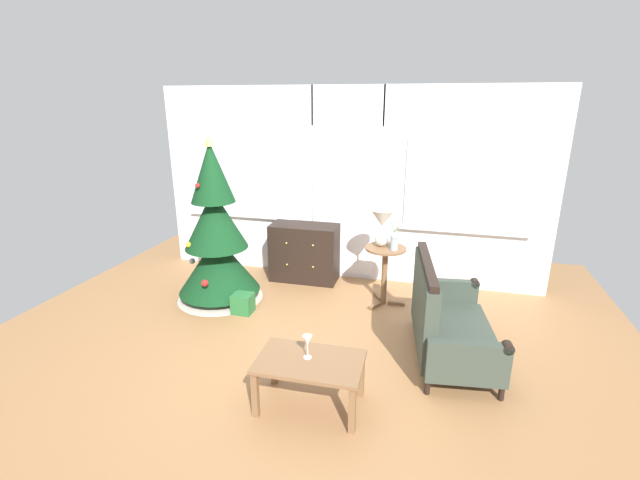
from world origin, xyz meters
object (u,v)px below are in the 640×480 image
(dresser_cabinet, at_px, (304,253))
(flower_vase, at_px, (394,240))
(settee_sofa, at_px, (444,320))
(wine_glass, at_px, (307,342))
(table_lamp, at_px, (382,223))
(christmas_tree, at_px, (217,242))
(coffee_table, at_px, (310,367))
(gift_box, at_px, (243,303))
(side_table, at_px, (385,264))

(dresser_cabinet, xyz_separation_m, flower_vase, (1.24, -0.53, 0.45))
(dresser_cabinet, relative_size, settee_sofa, 0.62)
(settee_sofa, bearing_deg, wine_glass, -135.81)
(dresser_cabinet, xyz_separation_m, settee_sofa, (1.83, -1.45, -0.01))
(table_lamp, height_order, flower_vase, table_lamp)
(christmas_tree, relative_size, dresser_cabinet, 2.20)
(coffee_table, xyz_separation_m, gift_box, (-1.21, 1.36, -0.24))
(side_table, bearing_deg, gift_box, -156.69)
(christmas_tree, bearing_deg, table_lamp, 11.94)
(settee_sofa, distance_m, gift_box, 2.27)
(table_lamp, bearing_deg, dresser_cabinet, 158.37)
(flower_vase, distance_m, coffee_table, 2.07)
(table_lamp, height_order, coffee_table, table_lamp)
(wine_glass, bearing_deg, coffee_table, -48.07)
(table_lamp, distance_m, gift_box, 1.87)
(christmas_tree, height_order, table_lamp, christmas_tree)
(side_table, distance_m, coffee_table, 2.06)
(settee_sofa, xyz_separation_m, coffee_table, (-1.02, -1.05, -0.02))
(wine_glass, bearing_deg, christmas_tree, 135.01)
(table_lamp, height_order, gift_box, table_lamp)
(coffee_table, bearing_deg, settee_sofa, 45.74)
(side_table, xyz_separation_m, gift_box, (-1.55, -0.67, -0.40))
(settee_sofa, distance_m, coffee_table, 1.46)
(christmas_tree, xyz_separation_m, coffee_table, (1.66, -1.66, -0.38))
(flower_vase, bearing_deg, coffee_table, -102.41)
(flower_vase, distance_m, gift_box, 1.90)
(dresser_cabinet, height_order, wine_glass, dresser_cabinet)
(gift_box, bearing_deg, table_lamp, 25.42)
(christmas_tree, bearing_deg, settee_sofa, -12.89)
(side_table, distance_m, table_lamp, 0.50)
(settee_sofa, bearing_deg, table_lamp, 126.18)
(dresser_cabinet, distance_m, side_table, 1.24)
(wine_glass, bearing_deg, settee_sofa, 44.19)
(side_table, xyz_separation_m, table_lamp, (-0.06, 0.04, 0.49))
(side_table, height_order, flower_vase, flower_vase)
(dresser_cabinet, distance_m, wine_glass, 2.60)
(flower_vase, xyz_separation_m, wine_glass, (-0.46, -1.94, -0.27))
(coffee_table, height_order, gift_box, coffee_table)
(table_lamp, bearing_deg, christmas_tree, -168.06)
(dresser_cabinet, distance_m, gift_box, 1.24)
(dresser_cabinet, relative_size, side_table, 1.26)
(table_lamp, xyz_separation_m, wine_glass, (-0.30, -2.04, -0.44))
(table_lamp, height_order, wine_glass, table_lamp)
(side_table, distance_m, wine_glass, 2.03)
(christmas_tree, height_order, flower_vase, christmas_tree)
(dresser_cabinet, xyz_separation_m, gift_box, (-0.40, -1.14, -0.28))
(side_table, relative_size, coffee_table, 0.84)
(settee_sofa, relative_size, flower_vase, 4.16)
(settee_sofa, distance_m, table_lamp, 1.41)
(settee_sofa, bearing_deg, side_table, 125.00)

